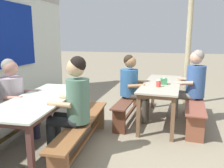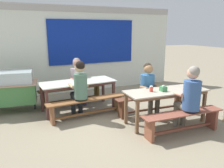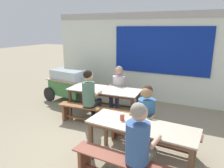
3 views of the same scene
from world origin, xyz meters
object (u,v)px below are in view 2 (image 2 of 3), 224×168
Objects in this scene: person_center_facing at (78,77)px; condiment_jar at (151,89)px; bench_far_front at (87,105)px; bench_near_back at (151,102)px; dining_table_far at (78,84)px; bench_far_back at (71,93)px; tissue_box at (163,89)px; bench_near_front at (183,120)px; person_left_back_turned at (80,86)px; person_right_near_table at (149,86)px; person_near_front at (190,95)px; food_cart at (10,88)px; dining_table_near at (166,94)px.

condiment_jar is (1.01, -2.07, 0.08)m from person_center_facing.
bench_far_front is 1.55m from bench_near_back.
dining_table_far is 1.92m from condiment_jar.
tissue_box reaches higher than bench_far_back.
bench_near_front is 2.32m from person_left_back_turned.
dining_table_far is at bearing 94.19° from bench_far_front.
tissue_box is at bearing -91.40° from person_right_near_table.
bench_far_front is 1.51× the size of person_right_near_table.
person_left_back_turned is at bearing 141.54° from condiment_jar.
person_center_facing reaches higher than dining_table_far.
person_near_front is at bearing 16.45° from bench_near_front.
bench_far_back is at bearing 119.09° from bench_near_front.
bench_near_back is at bearing -26.55° from food_cart.
dining_table_near is at bearing -6.35° from condiment_jar.
food_cart reaches higher than bench_near_front.
food_cart reaches higher than dining_table_near.
person_center_facing is at bearing 120.22° from tissue_box.
person_left_back_turned is (-0.06, -1.12, 0.46)m from bench_far_back.
condiment_jar reaches higher than dining_table_far.
person_right_near_table reaches higher than food_cart.
bench_near_back is 1.37× the size of person_left_back_turned.
bench_far_front and bench_near_front have the same top height.
dining_table_near is at bearing -54.17° from bench_far_back.
dining_table_far is 1.86m from bench_near_back.
bench_near_front is 14.37× the size of condiment_jar.
person_left_back_turned is at bearing 161.61° from person_right_near_table.
person_right_near_table is at bearing 93.53° from bench_near_front.
dining_table_far is 2.13m from tissue_box.
condiment_jar is (-0.36, 0.04, 0.14)m from dining_table_near.
dining_table_far is 1.52× the size of person_right_near_table.
person_near_front is (0.15, -0.54, 0.11)m from dining_table_near.
bench_near_back is 2.11m from person_center_facing.
person_center_facing reaches higher than bench_far_back.
condiment_jar is (-0.39, -0.55, 0.50)m from bench_near_back.
bench_far_back is 0.98× the size of bench_near_back.
person_left_back_turned is at bearing -37.10° from food_cart.
person_left_back_turned reaches higher than bench_near_front.
person_right_near_table is at bearing 88.60° from tissue_box.
person_center_facing is at bearing 84.68° from bench_far_front.
dining_table_far is 0.55m from person_left_back_turned.
dining_table_far reaches higher than bench_far_back.
bench_far_front is at bearing -35.99° from food_cart.
condiment_jar is at bearing -52.89° from dining_table_far.
bench_far_back is 14.93× the size of condiment_jar.
person_center_facing is at bearing 76.88° from person_left_back_turned.
bench_far_front is (-1.47, 0.98, -0.36)m from dining_table_near.
person_near_front reaches higher than food_cart.
bench_far_back is 1.18m from bench_far_front.
person_right_near_table reaches higher than condiment_jar.
person_near_front is at bearing -43.15° from bench_far_front.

